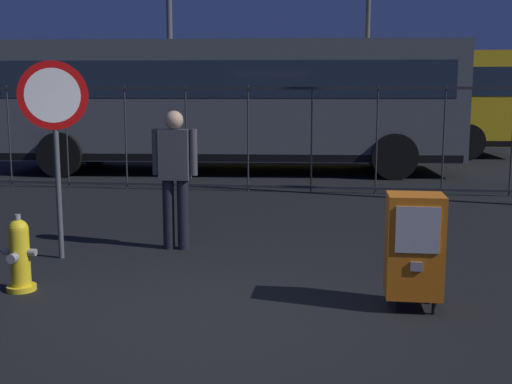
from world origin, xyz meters
TOP-DOWN VIEW (x-y plane):
  - ground_plane at (0.00, 0.00)m, footprint 60.00×60.00m
  - fire_hydrant at (-1.89, 0.53)m, footprint 0.33×0.31m
  - newspaper_box_primary at (1.78, 0.50)m, footprint 0.48×0.42m
  - stop_sign at (-2.03, 1.73)m, footprint 0.71×0.31m
  - pedestrian at (-0.83, 2.34)m, footprint 0.55×0.22m
  - fence_barrier at (0.00, 6.94)m, footprint 18.03×0.04m
  - bus_near at (-1.45, 9.94)m, footprint 10.66×3.39m
  - bus_far at (0.86, 14.30)m, footprint 10.65×3.38m
  - street_light_near_left at (1.88, 14.57)m, footprint 0.32×0.32m

SIDE VIEW (x-z plane):
  - ground_plane at x=0.00m, z-range 0.00..0.00m
  - fire_hydrant at x=-1.89m, z-range -0.02..0.72m
  - newspaper_box_primary at x=1.78m, z-range 0.06..1.08m
  - pedestrian at x=-0.83m, z-range 0.11..1.78m
  - fence_barrier at x=0.00m, z-range 0.02..2.02m
  - stop_sign at x=-2.03m, z-range 0.49..2.72m
  - bus_near at x=-1.45m, z-range 0.21..3.21m
  - bus_far at x=0.86m, z-range 0.21..3.21m
  - street_light_near_left at x=1.88m, z-range 0.56..7.56m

